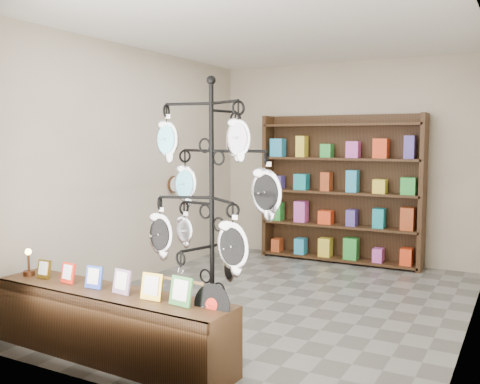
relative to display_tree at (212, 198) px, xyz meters
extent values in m
plane|color=slate|center=(-0.18, 1.68, -1.36)|extent=(5.00, 5.00, 0.00)
plane|color=#C2B49C|center=(-0.18, 4.18, 0.14)|extent=(4.00, 0.00, 4.00)
plane|color=#C2B49C|center=(-0.18, -0.82, 0.14)|extent=(4.00, 0.00, 4.00)
plane|color=#C2B49C|center=(-2.18, 1.68, 0.14)|extent=(0.00, 5.00, 5.00)
plane|color=#C2B49C|center=(1.82, 1.68, 0.14)|extent=(0.00, 5.00, 5.00)
plane|color=white|center=(-0.18, 1.68, 1.64)|extent=(5.00, 5.00, 0.00)
cylinder|color=black|center=(0.00, 0.00, -1.34)|extent=(0.54, 0.54, 0.03)
cylinder|color=black|center=(0.00, 0.00, -0.21)|extent=(0.04, 0.04, 2.29)
sphere|color=black|center=(0.00, 0.00, 0.95)|extent=(0.08, 0.08, 0.08)
ellipsoid|color=silver|center=(0.03, 0.24, -0.64)|extent=(0.12, 0.05, 0.24)
cube|color=tan|center=(-0.10, -0.31, -0.63)|extent=(0.44, 0.04, 0.04)
cube|color=black|center=(-0.78, -0.40, -1.07)|extent=(2.36, 0.59, 0.57)
cube|color=gold|center=(-1.57, -0.36, -0.70)|extent=(0.15, 0.06, 0.17)
cube|color=red|center=(-1.25, -0.38, -0.69)|extent=(0.16, 0.06, 0.18)
cube|color=#263FA5|center=(-0.94, -0.39, -0.69)|extent=(0.17, 0.07, 0.19)
cube|color=#E54C33|center=(-0.62, -0.41, -0.68)|extent=(0.18, 0.07, 0.20)
cube|color=gold|center=(-0.30, -0.42, -0.68)|extent=(0.19, 0.07, 0.21)
cube|color=#337233|center=(-0.01, -0.43, -0.67)|extent=(0.20, 0.07, 0.22)
cylinder|color=black|center=(0.23, -0.39, -0.75)|extent=(0.32, 0.09, 0.31)
cylinder|color=red|center=(0.23, -0.40, -0.75)|extent=(0.11, 0.03, 0.11)
cylinder|color=#472614|center=(-1.78, -0.35, -0.76)|extent=(0.11, 0.11, 0.04)
cylinder|color=#472614|center=(-1.78, -0.35, -0.67)|extent=(0.02, 0.02, 0.15)
sphere|color=#FFBF59|center=(-1.78, -0.35, -0.56)|extent=(0.06, 0.06, 0.06)
cube|color=black|center=(-0.18, 4.12, -0.26)|extent=(2.40, 0.04, 2.20)
cube|color=black|center=(-1.36, 3.96, -0.26)|extent=(0.06, 0.36, 2.20)
cube|color=black|center=(1.00, 3.96, -0.26)|extent=(0.06, 0.36, 2.20)
cube|color=black|center=(-0.18, 3.96, -1.31)|extent=(2.36, 0.36, 0.04)
cube|color=black|center=(-0.18, 3.96, -0.81)|extent=(2.36, 0.36, 0.03)
cube|color=black|center=(-0.18, 3.96, -0.31)|extent=(2.36, 0.36, 0.04)
cube|color=black|center=(-0.18, 3.96, 0.19)|extent=(2.36, 0.36, 0.04)
cube|color=black|center=(-0.18, 3.96, 0.69)|extent=(2.36, 0.36, 0.04)
cylinder|color=black|center=(-2.15, 2.48, 0.44)|extent=(0.03, 0.24, 0.24)
cylinder|color=black|center=(-2.15, 2.48, -0.16)|extent=(0.03, 0.24, 0.24)
camera|label=1|loc=(2.26, -3.71, 0.48)|focal=40.00mm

